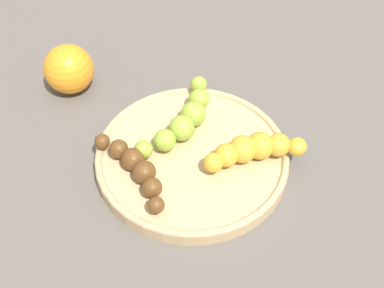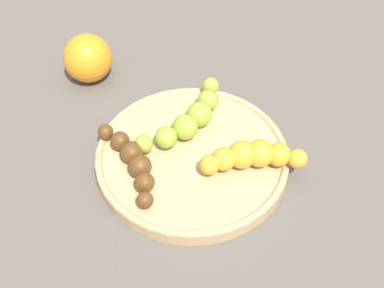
{
  "view_description": "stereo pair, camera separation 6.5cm",
  "coord_description": "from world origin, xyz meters",
  "px_view_note": "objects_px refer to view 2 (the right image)",
  "views": [
    {
      "loc": [
        -0.33,
        0.28,
        0.53
      ],
      "look_at": [
        0.0,
        0.0,
        0.04
      ],
      "focal_mm": 46.75,
      "sensor_mm": 36.0,
      "label": 1
    },
    {
      "loc": [
        -0.37,
        0.23,
        0.53
      ],
      "look_at": [
        0.0,
        0.0,
        0.04
      ],
      "focal_mm": 46.75,
      "sensor_mm": 36.0,
      "label": 2
    }
  ],
  "objects_px": {
    "banana_spotted": "(251,156)",
    "orange_fruit": "(88,58)",
    "banana_overripe": "(133,161)",
    "fruit_bowl": "(192,157)",
    "banana_green": "(189,119)"
  },
  "relations": [
    {
      "from": "banana_spotted",
      "to": "orange_fruit",
      "type": "bearing_deg",
      "value": 44.11
    },
    {
      "from": "banana_overripe",
      "to": "fruit_bowl",
      "type": "bearing_deg",
      "value": -9.95
    },
    {
      "from": "banana_spotted",
      "to": "banana_green",
      "type": "bearing_deg",
      "value": 43.7
    },
    {
      "from": "banana_green",
      "to": "fruit_bowl",
      "type": "bearing_deg",
      "value": -45.9
    },
    {
      "from": "banana_overripe",
      "to": "orange_fruit",
      "type": "distance_m",
      "value": 0.22
    },
    {
      "from": "banana_overripe",
      "to": "orange_fruit",
      "type": "relative_size",
      "value": 1.96
    },
    {
      "from": "fruit_bowl",
      "to": "banana_spotted",
      "type": "xyz_separation_m",
      "value": [
        -0.06,
        -0.05,
        0.03
      ]
    },
    {
      "from": "fruit_bowl",
      "to": "banana_green",
      "type": "distance_m",
      "value": 0.05
    },
    {
      "from": "banana_overripe",
      "to": "banana_green",
      "type": "height_order",
      "value": "banana_green"
    },
    {
      "from": "banana_overripe",
      "to": "orange_fruit",
      "type": "height_order",
      "value": "orange_fruit"
    },
    {
      "from": "orange_fruit",
      "to": "fruit_bowl",
      "type": "bearing_deg",
      "value": -169.82
    },
    {
      "from": "banana_spotted",
      "to": "orange_fruit",
      "type": "xyz_separation_m",
      "value": [
        0.3,
        0.1,
        0.0
      ]
    },
    {
      "from": "banana_green",
      "to": "orange_fruit",
      "type": "distance_m",
      "value": 0.2
    },
    {
      "from": "fruit_bowl",
      "to": "banana_spotted",
      "type": "height_order",
      "value": "banana_spotted"
    },
    {
      "from": "fruit_bowl",
      "to": "orange_fruit",
      "type": "height_order",
      "value": "orange_fruit"
    }
  ]
}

